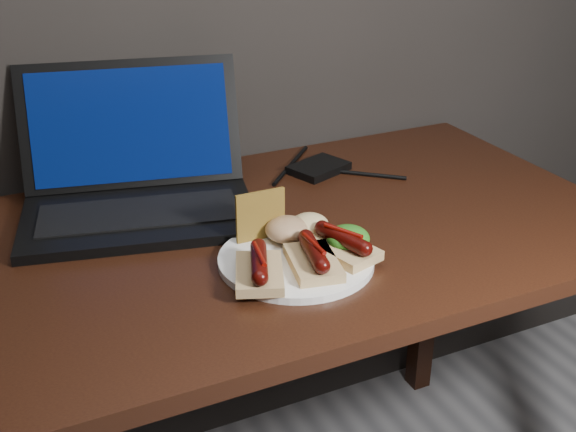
{
  "coord_description": "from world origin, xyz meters",
  "views": [
    {
      "loc": [
        -0.38,
        0.36,
        1.32
      ],
      "look_at": [
        0.06,
        1.29,
        0.82
      ],
      "focal_mm": 45.0,
      "sensor_mm": 36.0,
      "label": 1
    }
  ],
  "objects": [
    {
      "name": "coleslaw_mound",
      "position": [
        0.11,
        1.32,
        0.78
      ],
      "size": [
        0.06,
        0.06,
        0.04
      ],
      "primitive_type": "ellipsoid",
      "color": "beige",
      "rests_on": "plate"
    },
    {
      "name": "desk",
      "position": [
        0.0,
        1.38,
        0.66
      ],
      "size": [
        1.4,
        0.7,
        0.75
      ],
      "color": "black",
      "rests_on": "ground"
    },
    {
      "name": "hard_drive",
      "position": [
        0.27,
        1.58,
        0.76
      ],
      "size": [
        0.14,
        0.12,
        0.02
      ],
      "primitive_type": "cube",
      "rotation": [
        0.0,
        0.0,
        0.36
      ],
      "color": "black",
      "rests_on": "desk"
    },
    {
      "name": "crispbread",
      "position": [
        0.03,
        1.34,
        0.8
      ],
      "size": [
        0.08,
        0.01,
        0.08
      ],
      "primitive_type": "cube",
      "color": "#AB832F",
      "rests_on": "plate"
    },
    {
      "name": "salsa_mound",
      "position": [
        0.07,
        1.31,
        0.78
      ],
      "size": [
        0.07,
        0.07,
        0.04
      ],
      "primitive_type": "ellipsoid",
      "color": "maroon",
      "rests_on": "plate"
    },
    {
      "name": "bread_sausage_left",
      "position": [
        -0.02,
        1.22,
        0.78
      ],
      "size": [
        0.11,
        0.13,
        0.04
      ],
      "color": "#D9BC7F",
      "rests_on": "plate"
    },
    {
      "name": "bread_sausage_center",
      "position": [
        0.07,
        1.21,
        0.78
      ],
      "size": [
        0.09,
        0.13,
        0.04
      ],
      "color": "#D9BC7F",
      "rests_on": "plate"
    },
    {
      "name": "desk_cables",
      "position": [
        -0.01,
        1.54,
        0.75
      ],
      "size": [
        0.96,
        0.33,
        0.01
      ],
      "color": "black",
      "rests_on": "desk"
    },
    {
      "name": "bread_sausage_right",
      "position": [
        0.13,
        1.23,
        0.78
      ],
      "size": [
        0.1,
        0.13,
        0.04
      ],
      "color": "#D9BC7F",
      "rests_on": "plate"
    },
    {
      "name": "laptop",
      "position": [
        -0.11,
        1.56,
        0.81
      ],
      "size": [
        0.47,
        0.4,
        0.25
      ],
      "color": "black",
      "rests_on": "desk"
    },
    {
      "name": "plate",
      "position": [
        0.06,
        1.26,
        0.76
      ],
      "size": [
        0.31,
        0.31,
        0.01
      ],
      "primitive_type": "cylinder",
      "rotation": [
        0.0,
        0.0,
        0.29
      ],
      "color": "white",
      "rests_on": "desk"
    },
    {
      "name": "salad_greens",
      "position": [
        0.15,
        1.24,
        0.78
      ],
      "size": [
        0.07,
        0.07,
        0.04
      ],
      "primitive_type": "ellipsoid",
      "color": "#1E5D12",
      "rests_on": "plate"
    }
  ]
}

